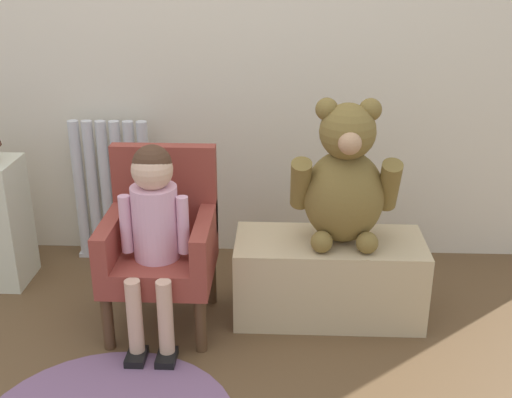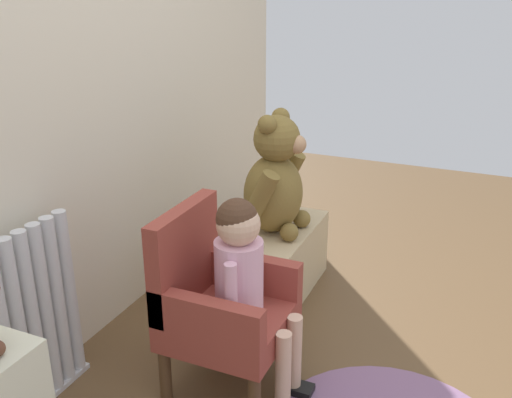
% 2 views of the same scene
% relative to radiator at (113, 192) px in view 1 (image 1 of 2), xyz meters
% --- Properties ---
extents(radiator, '(0.37, 0.05, 0.67)m').
position_rel_radiator_xyz_m(radiator, '(0.00, 0.00, 0.00)').
color(radiator, silver).
rests_on(radiator, ground_plane).
extents(child_armchair, '(0.41, 0.41, 0.69)m').
position_rel_radiator_xyz_m(child_armchair, '(0.32, -0.53, 0.01)').
color(child_armchair, brown).
rests_on(child_armchair, ground_plane).
extents(child_figure, '(0.25, 0.35, 0.75)m').
position_rel_radiator_xyz_m(child_figure, '(0.32, -0.64, 0.16)').
color(child_figure, '#E0A9C2').
rests_on(child_figure, ground_plane).
extents(low_bench, '(0.74, 0.33, 0.33)m').
position_rel_radiator_xyz_m(low_bench, '(0.98, -0.47, -0.17)').
color(low_bench, tan).
rests_on(low_bench, ground_plane).
extents(large_teddy_bear, '(0.41, 0.29, 0.56)m').
position_rel_radiator_xyz_m(large_teddy_bear, '(1.02, -0.47, 0.24)').
color(large_teddy_bear, brown).
rests_on(large_teddy_bear, low_bench).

